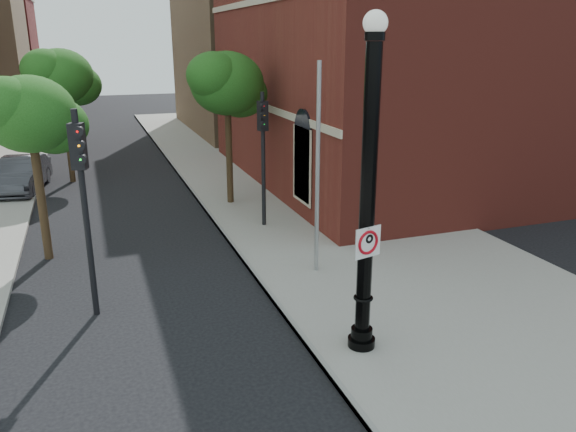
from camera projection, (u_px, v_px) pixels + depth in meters
name	position (u px, v px, depth m)	size (l,w,h in m)	color
ground	(223.00, 399.00, 9.90)	(120.00, 120.00, 0.00)	black
sidewalk_right	(319.00, 209.00, 20.79)	(8.00, 60.00, 0.12)	gray
curb_edge	(214.00, 220.00, 19.52)	(0.10, 60.00, 0.14)	gray
brick_wall_building	(488.00, 35.00, 25.73)	(22.30, 16.30, 12.50)	maroon
bg_building_tan_b	(341.00, 26.00, 39.88)	(22.00, 14.00, 14.00)	#947150
lamppost	(367.00, 209.00, 10.54)	(0.55, 0.55, 6.56)	black
no_parking_sign	(368.00, 242.00, 10.56)	(0.59, 0.17, 0.60)	white
parked_car	(22.00, 174.00, 23.29)	(1.52, 4.35, 1.43)	#323237
traffic_signal_left	(82.00, 181.00, 12.03)	(0.37, 0.41, 4.70)	black
traffic_signal_right	(263.00, 138.00, 18.00)	(0.33, 0.39, 4.50)	black
utility_pole	(318.00, 173.00, 14.37)	(0.11, 0.11, 5.59)	#999999
street_tree_a	(31.00, 116.00, 15.12)	(2.88, 2.60, 5.19)	black
street_tree_b	(62.00, 78.00, 23.79)	(3.18, 2.88, 5.74)	black
street_tree_c	(228.00, 85.00, 20.27)	(3.16, 2.86, 5.70)	black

